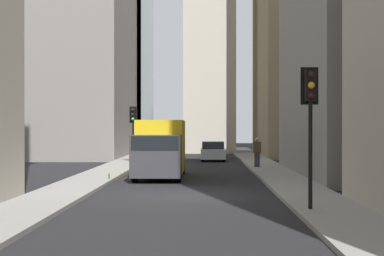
# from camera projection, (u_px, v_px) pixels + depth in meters

# --- Properties ---
(ground_plane) EXTENTS (135.00, 135.00, 0.00)m
(ground_plane) POSITION_uv_depth(u_px,v_px,m) (183.00, 195.00, 21.61)
(ground_plane) COLOR black
(sidewalk_right) EXTENTS (90.00, 2.20, 0.14)m
(sidewalk_right) POSITION_uv_depth(u_px,v_px,m) (62.00, 193.00, 21.71)
(sidewalk_right) COLOR gray
(sidewalk_right) RESTS_ON ground_plane
(sidewalk_left) EXTENTS (90.00, 2.20, 0.14)m
(sidewalk_left) POSITION_uv_depth(u_px,v_px,m) (306.00, 194.00, 21.52)
(sidewalk_left) COLOR gray
(sidewalk_left) RESTS_ON ground_plane
(delivery_truck) EXTENTS (6.46, 2.25, 2.84)m
(delivery_truck) POSITION_uv_depth(u_px,v_px,m) (160.00, 148.00, 29.00)
(delivery_truck) COLOR yellow
(delivery_truck) RESTS_ON ground_plane
(sedan_silver) EXTENTS (4.30, 1.78, 1.42)m
(sedan_silver) POSITION_uv_depth(u_px,v_px,m) (213.00, 152.00, 43.50)
(sedan_silver) COLOR #B7BABF
(sedan_silver) RESTS_ON ground_plane
(traffic_light_foreground) EXTENTS (0.43, 0.52, 4.14)m
(traffic_light_foreground) POSITION_uv_depth(u_px,v_px,m) (310.00, 104.00, 17.10)
(traffic_light_foreground) COLOR black
(traffic_light_foreground) RESTS_ON sidewalk_left
(traffic_light_midblock) EXTENTS (0.43, 0.52, 3.73)m
(traffic_light_midblock) POSITION_uv_depth(u_px,v_px,m) (133.00, 121.00, 39.45)
(traffic_light_midblock) COLOR black
(traffic_light_midblock) RESTS_ON sidewalk_right
(pedestrian) EXTENTS (0.26, 0.44, 1.74)m
(pedestrian) POSITION_uv_depth(u_px,v_px,m) (257.00, 151.00, 34.74)
(pedestrian) COLOR #33333D
(pedestrian) RESTS_ON sidewalk_left
(discarded_bottle) EXTENTS (0.07, 0.07, 0.27)m
(discarded_bottle) POSITION_uv_depth(u_px,v_px,m) (109.00, 176.00, 26.91)
(discarded_bottle) COLOR #236033
(discarded_bottle) RESTS_ON sidewalk_right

